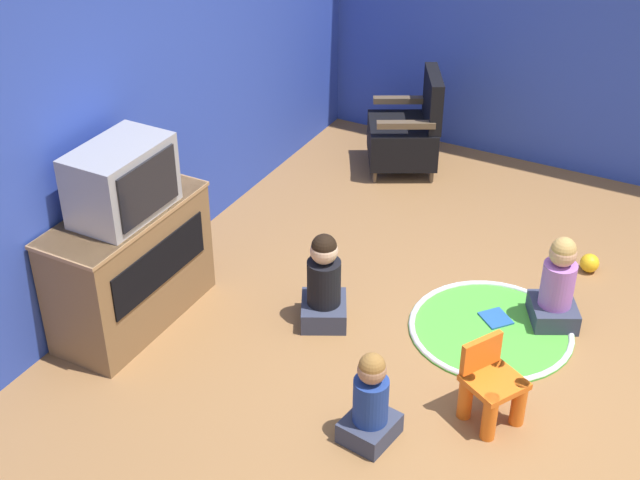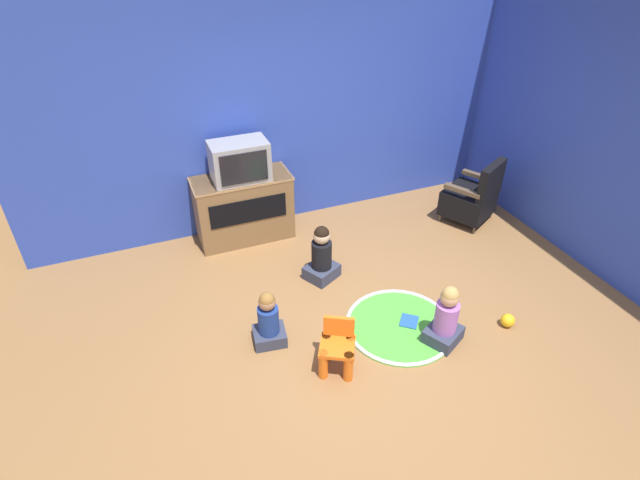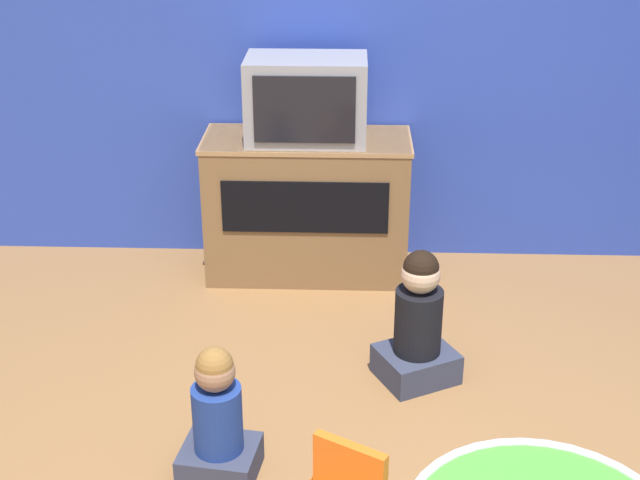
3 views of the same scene
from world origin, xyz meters
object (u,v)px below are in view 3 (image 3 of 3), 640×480
child_watching_center (218,422)px  tv_cabinet (307,204)px  television (306,99)px  child_watching_right (418,325)px

child_watching_center → tv_cabinet: bearing=90.1°
television → child_watching_center: (-0.25, -1.75, -0.76)m
child_watching_right → tv_cabinet: bearing=89.5°
tv_cabinet → child_watching_right: size_ratio=1.75×
tv_cabinet → child_watching_right: 1.21m
child_watching_center → child_watching_right: size_ratio=0.89×
television → child_watching_center: 1.92m
television → child_watching_right: television is taller
tv_cabinet → television: bearing=-90.0°
tv_cabinet → child_watching_center: bearing=-98.1°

